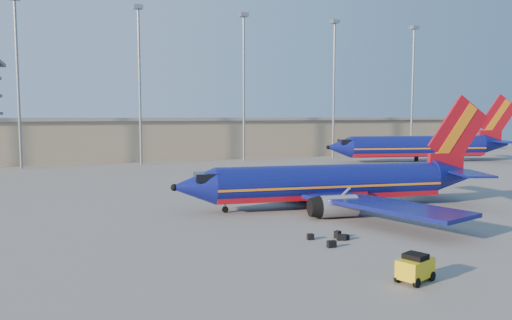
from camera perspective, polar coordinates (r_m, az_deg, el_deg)
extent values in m
plane|color=slate|center=(50.71, -0.13, -5.15)|extent=(220.00, 220.00, 0.00)
cube|color=gray|center=(108.37, -6.00, 2.47)|extent=(120.00, 15.00, 8.00)
cube|color=slate|center=(108.26, -6.02, 4.69)|extent=(122.00, 16.00, 0.60)
cylinder|color=gray|center=(93.11, -25.55, 7.71)|extent=(0.44, 0.44, 28.00)
cylinder|color=gray|center=(93.66, -13.14, 8.06)|extent=(0.44, 0.44, 28.00)
cube|color=gray|center=(95.48, -13.33, 16.66)|extent=(1.60, 1.60, 0.70)
cylinder|color=gray|center=(98.36, -1.40, 8.05)|extent=(0.44, 0.44, 28.00)
cube|color=gray|center=(100.09, -1.42, 16.26)|extent=(1.60, 1.60, 0.70)
cylinder|color=gray|center=(106.66, 8.88, 7.77)|extent=(0.44, 0.44, 28.00)
cube|color=gray|center=(108.26, 8.99, 15.35)|extent=(1.60, 1.60, 0.70)
cylinder|color=gray|center=(117.81, 17.44, 7.35)|extent=(0.44, 0.44, 28.00)
cube|color=gray|center=(119.26, 17.63, 14.22)|extent=(1.60, 1.60, 0.70)
cylinder|color=navy|center=(49.32, 8.33, -2.52)|extent=(22.76, 6.14, 3.47)
cube|color=#9D0C17|center=(49.44, 8.31, -3.55)|extent=(22.68, 5.49, 1.22)
cube|color=orange|center=(49.35, 8.32, -2.79)|extent=(22.76, 6.18, 0.21)
cone|color=navy|center=(46.02, -7.13, -3.06)|extent=(4.33, 3.92, 3.47)
cube|color=black|center=(46.05, -5.63, -1.92)|extent=(2.53, 2.69, 0.75)
cone|color=navy|center=(55.87, 21.45, -1.59)|extent=(5.26, 4.03, 3.47)
cube|color=#9D0C17|center=(55.32, 20.86, -0.31)|extent=(3.97, 0.98, 2.06)
cube|color=#9D0C17|center=(55.88, 22.08, 3.07)|extent=(6.87, 1.12, 7.48)
cube|color=orange|center=(55.77, 21.92, 3.07)|extent=(4.59, 0.94, 5.87)
cube|color=navy|center=(58.23, 19.36, -0.75)|extent=(3.34, 6.23, 0.21)
cube|color=navy|center=(53.04, 23.12, -1.43)|extent=(4.60, 6.59, 0.21)
cube|color=navy|center=(57.55, 6.51, -2.24)|extent=(11.48, 14.88, 0.33)
cube|color=navy|center=(42.66, 14.27, -4.99)|extent=(8.76, 15.27, 0.33)
cube|color=#9D0C17|center=(49.68, 8.81, -3.95)|extent=(6.02, 4.31, 0.94)
cylinder|color=gray|center=(53.65, 5.22, -3.43)|extent=(3.59, 2.36, 1.97)
cylinder|color=gray|center=(44.67, 9.33, -5.23)|extent=(3.59, 2.36, 1.97)
cylinder|color=gray|center=(46.77, -3.54, -5.40)|extent=(0.25, 0.25, 1.03)
cylinder|color=black|center=(46.81, -3.54, -5.66)|extent=(0.62, 0.30, 0.60)
cylinder|color=black|center=(52.40, 8.72, -4.44)|extent=(0.84, 0.61, 0.79)
cylinder|color=black|center=(48.00, 10.96, -5.36)|extent=(0.84, 0.61, 0.79)
cylinder|color=navy|center=(101.24, 17.89, 1.48)|extent=(26.78, 9.77, 4.09)
cube|color=#9D0C17|center=(101.31, 17.88, 0.89)|extent=(26.61, 9.02, 1.44)
cube|color=orange|center=(101.26, 17.89, 1.33)|extent=(26.79, 9.82, 0.24)
cone|color=navy|center=(95.44, 9.45, 1.45)|extent=(5.42, 5.00, 4.09)
cube|color=black|center=(95.82, 10.28, 2.08)|extent=(3.22, 3.38, 0.88)
cone|color=navy|center=(109.27, 25.53, 1.69)|extent=(6.50, 5.24, 4.09)
cube|color=#9D0C17|center=(108.71, 25.17, 2.47)|extent=(4.66, 1.60, 2.43)
cube|color=#9D0C17|center=(109.49, 25.93, 4.48)|extent=(8.00, 2.11, 8.82)
cube|color=orange|center=(109.37, 25.83, 4.49)|extent=(5.37, 1.63, 6.92)
cube|color=navy|center=(112.14, 24.29, 2.12)|extent=(3.39, 7.11, 0.24)
cube|color=navy|center=(105.89, 26.47, 1.88)|extent=(5.96, 7.81, 0.24)
cylinder|color=black|center=(101.42, 17.85, 0.08)|extent=(0.92, 0.92, 0.99)
cube|color=gold|center=(29.19, 17.73, -11.67)|extent=(2.45, 1.95, 1.02)
cube|color=black|center=(29.02, 17.76, -10.51)|extent=(1.37, 1.43, 0.36)
cylinder|color=black|center=(28.92, 15.89, -12.82)|extent=(0.56, 0.37, 0.53)
cylinder|color=black|center=(28.39, 17.88, -13.22)|extent=(0.56, 0.37, 0.53)
cylinder|color=black|center=(30.28, 17.53, -12.04)|extent=(0.56, 0.37, 0.53)
cylinder|color=black|center=(29.77, 19.46, -12.39)|extent=(0.56, 0.37, 0.53)
cube|color=black|center=(35.17, 8.63, -9.48)|extent=(0.61, 0.38, 0.47)
cube|color=black|center=(37.22, 9.73, -8.70)|extent=(0.75, 0.62, 0.43)
cube|color=black|center=(37.38, 10.18, -8.69)|extent=(0.54, 0.34, 0.38)
cube|color=black|center=(37.11, 6.24, -8.71)|extent=(0.53, 0.47, 0.42)
cube|color=black|center=(37.80, 9.30, -8.40)|extent=(0.61, 0.57, 0.53)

